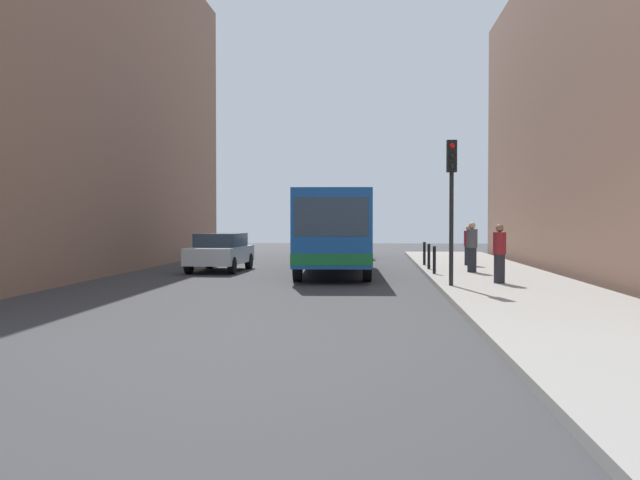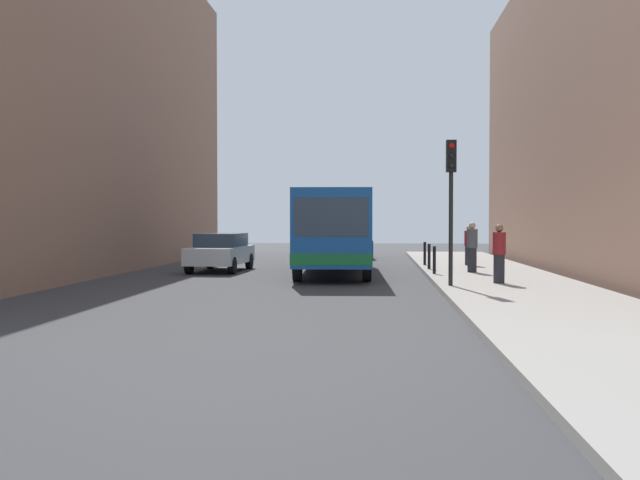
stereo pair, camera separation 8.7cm
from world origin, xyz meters
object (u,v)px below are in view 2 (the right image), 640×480
at_px(pedestrian_near_signal, 499,254).
at_px(pedestrian_mid_sidewalk, 472,247).
at_px(traffic_light, 451,184).
at_px(car_behind_bus, 353,243).
at_px(car_beside_bus, 221,251).
at_px(bus, 334,227).
at_px(bollard_far, 425,253).
at_px(bollard_near, 434,260).
at_px(pedestrian_far_sidewalk, 469,245).
at_px(bollard_mid, 429,256).

relative_size(pedestrian_near_signal, pedestrian_mid_sidewalk, 0.98).
relative_size(traffic_light, pedestrian_mid_sidewalk, 2.32).
relative_size(car_behind_bus, pedestrian_mid_sidewalk, 2.55).
bearing_deg(traffic_light, car_beside_bus, 137.50).
distance_m(car_behind_bus, pedestrian_near_signal, 17.96).
xyz_separation_m(traffic_light, pedestrian_mid_sidewalk, (1.30, 5.47, -1.97)).
relative_size(bus, pedestrian_mid_sidewalk, 6.28).
xyz_separation_m(pedestrian_near_signal, pedestrian_mid_sidewalk, (-0.20, 4.57, 0.02)).
bearing_deg(bollard_far, car_beside_bus, -165.37).
bearing_deg(pedestrian_near_signal, bus, 39.11).
xyz_separation_m(car_behind_bus, bollard_near, (3.20, -13.61, -0.16)).
distance_m(bollard_far, pedestrian_near_signal, 8.83).
height_order(traffic_light, pedestrian_far_sidewalk, traffic_light).
bearing_deg(bollard_near, car_beside_bus, 160.29).
distance_m(car_beside_bus, bollard_near, 8.56).
height_order(bus, pedestrian_mid_sidewalk, bus).
height_order(bollard_mid, pedestrian_near_signal, pedestrian_near_signal).
bearing_deg(car_beside_bus, bollard_mid, 179.56).
bearing_deg(traffic_light, car_behind_bus, 100.28).
relative_size(traffic_light, bollard_mid, 4.32).
bearing_deg(bus, pedestrian_mid_sidewalk, 161.55).
relative_size(car_beside_bus, pedestrian_near_signal, 2.59).
relative_size(car_beside_bus, traffic_light, 1.09).
xyz_separation_m(car_behind_bus, pedestrian_mid_sidewalk, (4.60, -12.73, 0.25)).
height_order(car_beside_bus, pedestrian_mid_sidewalk, pedestrian_mid_sidewalk).
relative_size(bollard_mid, bollard_far, 1.00).
bearing_deg(pedestrian_mid_sidewalk, bus, -162.71).
bearing_deg(pedestrian_far_sidewalk, bollard_mid, -90.71).
bearing_deg(pedestrian_mid_sidewalk, bollard_far, 142.21).
relative_size(car_beside_bus, bollard_far, 4.71).
height_order(car_behind_bus, traffic_light, traffic_light).
bearing_deg(traffic_light, pedestrian_far_sidewalk, 79.97).
bearing_deg(traffic_light, bus, 118.09).
bearing_deg(pedestrian_mid_sidewalk, pedestrian_near_signal, -54.12).
xyz_separation_m(bollard_mid, bollard_far, (0.00, 2.49, 0.00)).
xyz_separation_m(car_beside_bus, traffic_light, (8.16, -7.47, 2.22)).
distance_m(bus, pedestrian_far_sidewalk, 6.06).
bearing_deg(pedestrian_far_sidewalk, traffic_light, -65.05).
xyz_separation_m(car_behind_bus, traffic_light, (3.30, -18.20, 2.22)).
height_order(bus, pedestrian_near_signal, bus).
bearing_deg(bollard_near, bus, 147.05).
relative_size(traffic_light, pedestrian_near_signal, 2.37).
distance_m(bus, car_beside_bus, 4.60).
xyz_separation_m(bus, bollard_mid, (3.59, 0.17, -1.10)).
bearing_deg(pedestrian_mid_sidewalk, bollard_near, -114.21).
relative_size(car_behind_bus, bollard_mid, 4.76).
bearing_deg(car_beside_bus, bollard_far, -163.03).
xyz_separation_m(bus, car_behind_bus, (0.39, 11.29, -0.94)).
xyz_separation_m(traffic_light, bollard_near, (-0.10, 4.59, -2.38)).
bearing_deg(bollard_mid, pedestrian_far_sidewalk, 54.31).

